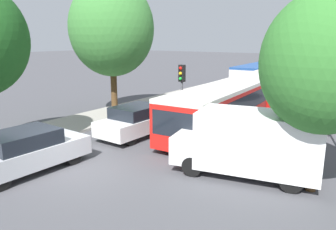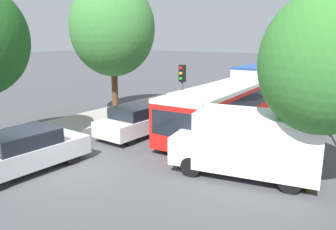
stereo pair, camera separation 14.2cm
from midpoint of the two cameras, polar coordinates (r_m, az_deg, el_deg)
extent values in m
plane|color=#47474C|center=(12.53, -14.45, -9.61)|extent=(200.00, 200.00, 0.00)
cube|color=#9E998E|center=(24.71, -2.31, 2.23)|extent=(3.20, 33.93, 0.14)
cube|color=red|center=(16.84, 8.60, 0.88)|extent=(2.84, 9.03, 1.92)
cube|color=black|center=(16.77, 8.64, 2.04)|extent=(2.84, 8.67, 0.84)
cube|color=silver|center=(16.65, 8.72, 4.44)|extent=(2.84, 9.03, 0.19)
cube|color=red|center=(24.73, 16.33, 4.42)|extent=(2.70, 6.21, 1.92)
cube|color=black|center=(24.68, 16.38, 5.21)|extent=(2.70, 5.97, 0.84)
cube|color=silver|center=(24.60, 16.49, 6.85)|extent=(2.70, 6.21, 0.19)
cylinder|color=black|center=(21.39, 13.80, 3.27)|extent=(1.81, 1.03, 1.77)
cube|color=black|center=(12.93, 0.92, -1.66)|extent=(2.11, 0.20, 1.03)
cylinder|color=black|center=(14.11, 7.70, -4.66)|extent=(0.33, 0.95, 0.94)
cylinder|color=black|center=(14.99, 0.65, -3.47)|extent=(0.33, 0.95, 0.94)
cylinder|color=black|center=(19.30, 14.60, -0.11)|extent=(0.33, 0.95, 0.94)
cylinder|color=black|center=(19.95, 9.09, 0.59)|extent=(0.33, 0.95, 0.94)
cylinder|color=black|center=(24.61, 18.47, 2.45)|extent=(0.33, 0.95, 0.94)
cylinder|color=black|center=(25.12, 14.01, 2.95)|extent=(0.33, 0.95, 0.94)
cube|color=silver|center=(33.29, 15.94, 6.60)|extent=(2.91, 11.21, 1.93)
cube|color=black|center=(33.26, 15.98, 7.19)|extent=(2.91, 10.65, 0.81)
cube|color=#234C93|center=(33.20, 16.06, 8.42)|extent=(2.91, 11.21, 0.19)
cylinder|color=black|center=(37.16, 15.95, 6.07)|extent=(0.33, 0.98, 0.97)
cylinder|color=black|center=(36.65, 19.06, 5.76)|extent=(0.33, 0.98, 0.97)
cylinder|color=black|center=(30.55, 12.21, 4.84)|extent=(0.33, 0.98, 0.97)
cylinder|color=black|center=(29.92, 15.94, 4.46)|extent=(0.33, 0.98, 0.97)
cube|color=#B7BABF|center=(13.12, -23.67, -6.33)|extent=(2.05, 4.51, 0.72)
cube|color=black|center=(12.88, -24.34, -3.77)|extent=(1.82, 2.39, 0.55)
cylinder|color=black|center=(14.54, -20.30, -5.39)|extent=(0.26, 0.69, 0.68)
cylinder|color=black|center=(13.30, -16.51, -6.83)|extent=(0.26, 0.69, 0.68)
cylinder|color=black|center=(11.96, -27.56, -10.13)|extent=(0.26, 0.69, 0.68)
cube|color=white|center=(16.46, -5.49, -1.43)|extent=(2.04, 4.48, 0.71)
cube|color=black|center=(16.23, -5.78, 0.65)|extent=(1.81, 2.37, 0.55)
cylinder|color=black|center=(18.06, -4.32, -1.05)|extent=(0.26, 0.68, 0.67)
cylinder|color=black|center=(17.10, -0.34, -1.83)|extent=(0.26, 0.68, 0.67)
cylinder|color=black|center=(16.11, -10.91, -3.02)|extent=(0.26, 0.68, 0.67)
cylinder|color=black|center=(15.03, -6.83, -4.05)|extent=(0.26, 0.68, 0.67)
cube|color=black|center=(21.61, 5.16, 2.00)|extent=(1.91, 4.20, 0.67)
cube|color=black|center=(21.42, 5.06, 3.51)|extent=(1.70, 2.23, 0.51)
cylinder|color=black|center=(23.15, 5.31, 2.05)|extent=(0.24, 0.64, 0.63)
cylinder|color=black|center=(22.44, 8.52, 1.60)|extent=(0.24, 0.64, 0.63)
cylinder|color=black|center=(20.98, 1.54, 0.94)|extent=(0.24, 0.64, 0.63)
cylinder|color=black|center=(20.19, 4.96, 0.40)|extent=(0.24, 0.64, 0.63)
cube|color=white|center=(11.75, 15.06, -4.40)|extent=(4.42, 2.78, 2.00)
cube|color=white|center=(12.44, 3.42, -5.24)|extent=(1.26, 2.04, 1.00)
cylinder|color=black|center=(11.73, 3.87, -8.90)|extent=(0.75, 0.38, 0.72)
cylinder|color=black|center=(13.23, 6.26, -6.34)|extent=(0.75, 0.38, 0.72)
cylinder|color=black|center=(11.20, 20.33, -10.85)|extent=(0.75, 0.38, 0.72)
cylinder|color=black|center=(12.77, 20.73, -7.90)|extent=(0.75, 0.38, 0.72)
cylinder|color=#56595E|center=(17.83, 2.18, 3.28)|extent=(0.12, 0.12, 3.40)
cube|color=black|center=(17.66, 2.21, 7.28)|extent=(0.32, 0.25, 0.90)
sphere|color=red|center=(17.51, 1.95, 8.15)|extent=(0.18, 0.18, 0.18)
sphere|color=#EAAD14|center=(17.53, 1.94, 7.24)|extent=(0.18, 0.18, 0.18)
sphere|color=green|center=(17.56, 1.93, 6.33)|extent=(0.18, 0.18, 0.18)
cylinder|color=#56595E|center=(16.59, 22.20, -0.22)|extent=(0.08, 0.08, 2.40)
cylinder|color=red|center=(16.36, 22.58, 4.11)|extent=(0.70, 0.03, 0.70)
cube|color=white|center=(16.34, 22.57, 4.10)|extent=(0.50, 0.04, 0.14)
cylinder|color=#51381E|center=(20.88, -9.57, 4.28)|extent=(0.39, 0.39, 3.20)
ellipsoid|color=#3D7F38|center=(20.64, -9.98, 14.66)|extent=(5.10, 5.10, 5.77)
cylinder|color=#51381E|center=(11.29, 23.73, -6.25)|extent=(0.34, 0.34, 2.45)
ellipsoid|color=#33752D|center=(10.75, 25.13, 8.16)|extent=(3.72, 3.72, 4.27)
ellipsoid|color=#33752D|center=(10.37, 23.27, 4.62)|extent=(2.23, 2.23, 2.35)
camera|label=1|loc=(0.07, -90.26, -0.06)|focal=35.00mm
camera|label=2|loc=(0.07, 89.74, 0.06)|focal=35.00mm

